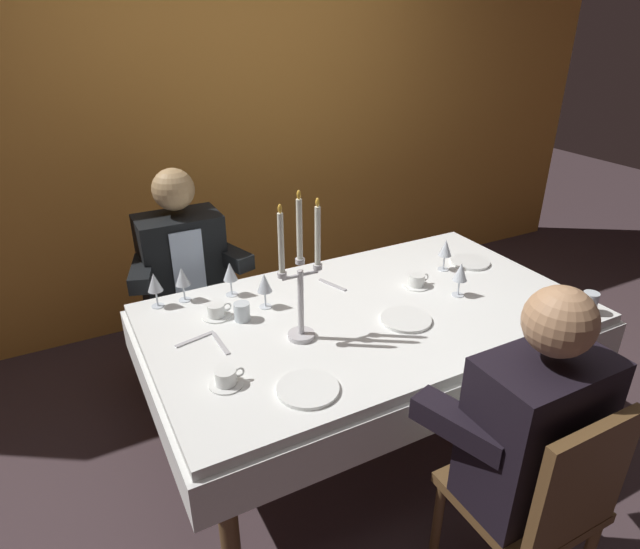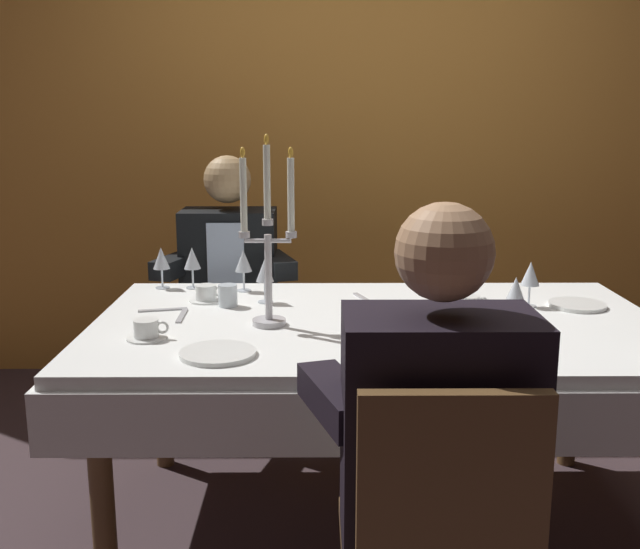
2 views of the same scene
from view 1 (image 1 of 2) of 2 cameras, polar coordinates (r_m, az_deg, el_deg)
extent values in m
plane|color=#3F3033|center=(2.82, 4.59, -16.90)|extent=(12.00, 12.00, 0.00)
cube|color=gold|center=(3.61, -9.31, 16.78)|extent=(6.00, 0.12, 2.70)
cube|color=white|center=(2.39, 5.20, -4.17)|extent=(1.90, 1.10, 0.04)
cube|color=white|center=(2.44, 5.10, -6.40)|extent=(1.94, 1.14, 0.18)
cylinder|color=brown|center=(2.05, -9.78, -24.30)|extent=(0.07, 0.07, 0.70)
cylinder|color=brown|center=(2.83, 24.37, -10.22)|extent=(0.07, 0.07, 0.70)
cylinder|color=brown|center=(2.68, -15.89, -10.95)|extent=(0.07, 0.07, 0.70)
cylinder|color=brown|center=(3.31, 13.09, -2.87)|extent=(0.07, 0.07, 0.70)
cylinder|color=silver|center=(2.17, -2.00, -6.48)|extent=(0.11, 0.11, 0.02)
cylinder|color=silver|center=(2.09, -2.06, -3.02)|extent=(0.02, 0.02, 0.28)
cylinder|color=silver|center=(2.01, -2.14, 1.45)|extent=(0.04, 0.04, 0.02)
cylinder|color=white|center=(1.96, -2.21, 4.79)|extent=(0.02, 0.02, 0.23)
ellipsoid|color=yellow|center=(1.92, -2.27, 8.50)|extent=(0.02, 0.02, 0.03)
cylinder|color=silver|center=(2.05, -1.18, 0.14)|extent=(0.07, 0.01, 0.01)
cylinder|color=silver|center=(2.06, -0.25, 0.85)|extent=(0.04, 0.04, 0.02)
cylinder|color=white|center=(2.01, -0.26, 4.10)|extent=(0.02, 0.02, 0.23)
ellipsoid|color=yellow|center=(1.96, -0.26, 7.70)|extent=(0.02, 0.02, 0.03)
cylinder|color=silver|center=(2.02, -3.07, -0.30)|extent=(0.07, 0.01, 0.01)
cylinder|color=silver|center=(2.00, -4.06, -0.01)|extent=(0.04, 0.04, 0.02)
cylinder|color=white|center=(1.95, -4.17, 3.32)|extent=(0.02, 0.02, 0.23)
ellipsoid|color=yellow|center=(1.90, -4.30, 7.01)|extent=(0.02, 0.02, 0.03)
cylinder|color=white|center=(2.31, 9.14, -4.73)|extent=(0.22, 0.22, 0.01)
cylinder|color=white|center=(1.90, -1.31, -12.06)|extent=(0.22, 0.22, 0.01)
cylinder|color=white|center=(2.90, 15.69, 1.30)|extent=(0.20, 0.20, 0.01)
cylinder|color=silver|center=(2.56, 14.46, -2.11)|extent=(0.06, 0.06, 0.00)
cylinder|color=silver|center=(2.54, 14.55, -1.33)|extent=(0.01, 0.01, 0.07)
cone|color=silver|center=(2.51, 14.76, 0.29)|extent=(0.07, 0.07, 0.08)
cylinder|color=#E0D172|center=(2.52, 14.70, -0.21)|extent=(0.04, 0.04, 0.03)
cylinder|color=silver|center=(2.50, -16.88, -3.22)|extent=(0.06, 0.06, 0.00)
cylinder|color=silver|center=(2.48, -16.99, -2.43)|extent=(0.01, 0.01, 0.07)
cone|color=silver|center=(2.44, -17.24, -0.78)|extent=(0.07, 0.07, 0.08)
cylinder|color=silver|center=(2.52, -9.37, -2.10)|extent=(0.06, 0.06, 0.00)
cylinder|color=silver|center=(2.50, -9.43, -1.30)|extent=(0.01, 0.01, 0.07)
cone|color=silver|center=(2.47, -9.57, 0.34)|extent=(0.07, 0.07, 0.08)
cylinder|color=#E0D172|center=(2.48, -9.53, -0.17)|extent=(0.04, 0.04, 0.03)
cylinder|color=silver|center=(2.80, 12.98, 0.56)|extent=(0.06, 0.06, 0.00)
cylinder|color=silver|center=(2.78, 13.06, 1.29)|extent=(0.01, 0.01, 0.07)
cone|color=silver|center=(2.75, 13.23, 2.81)|extent=(0.07, 0.07, 0.08)
cylinder|color=#E0D172|center=(2.76, 13.18, 2.34)|extent=(0.04, 0.04, 0.03)
cylinder|color=silver|center=(2.40, -5.81, -3.41)|extent=(0.06, 0.06, 0.00)
cylinder|color=silver|center=(2.38, -5.86, -2.58)|extent=(0.01, 0.01, 0.07)
cone|color=silver|center=(2.34, -5.94, -0.87)|extent=(0.07, 0.07, 0.08)
cylinder|color=maroon|center=(2.35, -5.92, -1.40)|extent=(0.04, 0.04, 0.03)
cylinder|color=silver|center=(2.52, -14.19, -2.63)|extent=(0.06, 0.06, 0.00)
cylinder|color=silver|center=(2.50, -14.28, -1.84)|extent=(0.01, 0.01, 0.07)
cone|color=silver|center=(2.46, -14.49, -0.19)|extent=(0.07, 0.07, 0.08)
cylinder|color=silver|center=(2.60, 26.78, -2.72)|extent=(0.07, 0.07, 0.10)
cylinder|color=silver|center=(2.30, -8.32, -3.93)|extent=(0.07, 0.07, 0.08)
cylinder|color=white|center=(2.35, -10.95, -4.38)|extent=(0.12, 0.12, 0.01)
cylinder|color=white|center=(2.34, -11.02, -3.73)|extent=(0.08, 0.08, 0.05)
torus|color=white|center=(2.35, -9.86, -3.40)|extent=(0.04, 0.01, 0.04)
cylinder|color=white|center=(2.60, 10.21, -1.17)|extent=(0.12, 0.12, 0.01)
cylinder|color=white|center=(2.59, 10.26, -0.57)|extent=(0.08, 0.08, 0.05)
torus|color=white|center=(2.62, 11.14, -0.28)|extent=(0.04, 0.01, 0.04)
cylinder|color=white|center=(1.95, -9.94, -11.40)|extent=(0.12, 0.12, 0.01)
cylinder|color=white|center=(1.94, -10.01, -10.69)|extent=(0.08, 0.08, 0.05)
torus|color=white|center=(1.94, -8.60, -10.25)|extent=(0.04, 0.01, 0.04)
cube|color=#B7B7BC|center=(2.17, -10.56, -7.23)|extent=(0.02, 0.17, 0.01)
cube|color=#B7B7BC|center=(2.57, 1.33, -1.10)|extent=(0.07, 0.17, 0.01)
cube|color=#B7B7BC|center=(2.22, -13.17, -6.72)|extent=(0.17, 0.05, 0.01)
cylinder|color=brown|center=(2.98, -15.79, -10.00)|extent=(0.04, 0.04, 0.42)
cylinder|color=brown|center=(3.05, -9.17, -8.37)|extent=(0.04, 0.04, 0.42)
cylinder|color=brown|center=(3.28, -17.27, -6.60)|extent=(0.04, 0.04, 0.42)
cylinder|color=brown|center=(3.34, -11.25, -5.20)|extent=(0.04, 0.04, 0.42)
cube|color=brown|center=(3.04, -13.82, -3.85)|extent=(0.42, 0.42, 0.04)
cube|color=brown|center=(3.10, -15.22, 1.59)|extent=(0.38, 0.04, 0.44)
cube|color=black|center=(2.90, -14.43, 1.11)|extent=(0.42, 0.26, 0.54)
cube|color=silver|center=(2.77, -13.79, 0.63)|extent=(0.16, 0.01, 0.40)
sphere|color=tan|center=(2.76, -15.36, 8.73)|extent=(0.21, 0.21, 0.21)
cube|color=black|center=(2.76, -18.38, 0.16)|extent=(0.19, 0.34, 0.08)
cube|color=black|center=(2.85, -9.75, 1.98)|extent=(0.19, 0.34, 0.08)
cylinder|color=brown|center=(2.42, 19.42, -20.65)|extent=(0.04, 0.04, 0.42)
cylinder|color=brown|center=(2.24, 12.36, -24.54)|extent=(0.04, 0.04, 0.42)
cube|color=brown|center=(2.08, 20.46, -21.28)|extent=(0.42, 0.42, 0.04)
cube|color=brown|center=(1.85, 26.16, -19.47)|extent=(0.38, 0.04, 0.44)
cube|color=black|center=(1.89, 21.87, -15.23)|extent=(0.42, 0.26, 0.54)
cube|color=white|center=(1.93, 19.04, -12.44)|extent=(0.16, 0.01, 0.40)
sphere|color=tan|center=(1.66, 24.18, -4.59)|extent=(0.21, 0.21, 0.21)
cube|color=black|center=(2.06, 24.14, -10.53)|extent=(0.19, 0.34, 0.08)
cube|color=black|center=(1.78, 14.77, -15.20)|extent=(0.19, 0.34, 0.08)
camera|label=2|loc=(1.26, 85.97, -24.65)|focal=41.40mm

